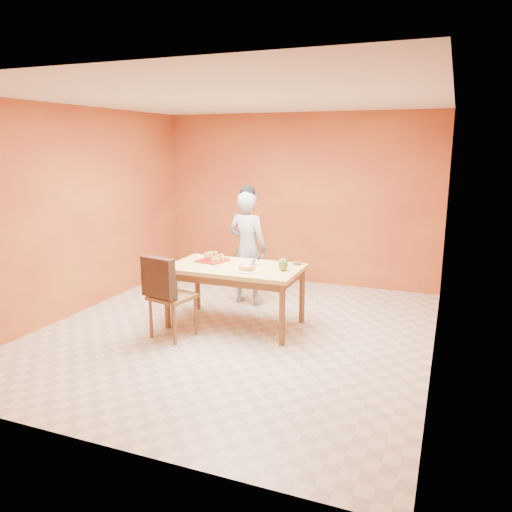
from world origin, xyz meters
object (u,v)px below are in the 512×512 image
at_px(magenta_glass, 282,264).
at_px(person, 248,248).
at_px(red_dinner_plate, 222,260).
at_px(sponge_cake, 247,268).
at_px(egg_ornament, 283,264).
at_px(dining_chair, 172,295).
at_px(pastry_platter, 212,261).
at_px(checker_tin, 297,263).
at_px(dining_table, 235,273).

bearing_deg(magenta_glass, person, 135.02).
distance_m(red_dinner_plate, sponge_cake, 0.64).
bearing_deg(egg_ornament, dining_chair, -170.75).
bearing_deg(pastry_platter, red_dinner_plate, 46.10).
xyz_separation_m(red_dinner_plate, sponge_cake, (0.51, -0.38, 0.03)).
bearing_deg(sponge_cake, dining_chair, -148.42).
bearing_deg(checker_tin, egg_ornament, -100.42).
bearing_deg(checker_tin, person, 149.15).
bearing_deg(person, red_dinner_plate, 90.53).
bearing_deg(sponge_cake, person, 112.04).
relative_size(dining_table, egg_ornament, 10.67).
bearing_deg(red_dinner_plate, person, 82.69).
bearing_deg(dining_chair, egg_ornament, 40.92).
relative_size(pastry_platter, red_dinner_plate, 1.49).
relative_size(person, pastry_platter, 4.87).
bearing_deg(dining_table, pastry_platter, 161.96).
height_order(dining_chair, egg_ornament, dining_chair).
distance_m(person, egg_ornament, 1.20).
distance_m(sponge_cake, checker_tin, 0.69).
bearing_deg(red_dinner_plate, dining_table, -36.47).
relative_size(dining_chair, magenta_glass, 9.72).
height_order(dining_chair, checker_tin, dining_chair).
distance_m(dining_table, sponge_cake, 0.31).
distance_m(dining_chair, magenta_glass, 1.35).
height_order(person, pastry_platter, person).
bearing_deg(egg_ornament, sponge_cake, -176.65).
height_order(dining_table, sponge_cake, sponge_cake).
relative_size(dining_table, person, 1.00).
height_order(pastry_platter, sponge_cake, sponge_cake).
bearing_deg(egg_ornament, person, 113.25).
bearing_deg(checker_tin, dining_table, -152.76).
bearing_deg(person, dining_table, 110.66).
xyz_separation_m(pastry_platter, checker_tin, (1.05, 0.23, 0.01)).
bearing_deg(sponge_cake, pastry_platter, 153.95).
distance_m(person, sponge_cake, 1.13).
xyz_separation_m(dining_table, dining_chair, (-0.52, -0.63, -0.15)).
bearing_deg(dining_chair, person, 89.99).
bearing_deg(dining_table, magenta_glass, 10.44).
bearing_deg(magenta_glass, checker_tin, 66.03).
height_order(person, checker_tin, person).
xyz_separation_m(dining_table, sponge_cake, (0.22, -0.17, 0.13)).
bearing_deg(egg_ornament, magenta_glass, 91.92).
height_order(dining_chair, red_dinner_plate, dining_chair).
distance_m(dining_table, dining_chair, 0.83).
distance_m(person, red_dinner_plate, 0.67).
distance_m(person, magenta_glass, 1.09).
height_order(sponge_cake, egg_ornament, egg_ornament).
distance_m(egg_ornament, magenta_glass, 0.12).
distance_m(dining_table, egg_ornament, 0.64).
distance_m(egg_ornament, checker_tin, 0.37).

